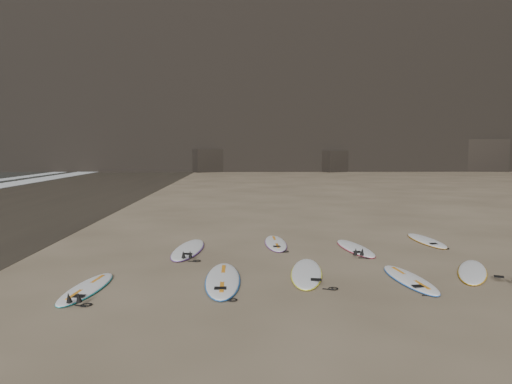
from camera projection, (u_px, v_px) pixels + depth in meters
ground at (323, 274)px, 10.57m from camera, size 240.00×240.00×0.00m
surfboard_0 at (87, 288)px, 9.39m from camera, size 0.76×2.28×0.08m
surfboard_1 at (223, 279)px, 9.97m from camera, size 0.71×2.78×0.10m
surfboard_2 at (307, 272)px, 10.53m from camera, size 0.96×2.65×0.09m
surfboard_3 at (410, 279)px, 10.03m from camera, size 0.78×2.36×0.08m
surfboard_4 at (472, 271)px, 10.65m from camera, size 1.47×2.32×0.08m
surfboard_5 at (188, 249)px, 12.93m from camera, size 0.89×2.79×0.10m
surfboard_6 at (276, 243)px, 13.80m from camera, size 0.60×2.34×0.08m
surfboard_7 at (355, 248)px, 13.12m from camera, size 0.88×2.42×0.08m
surfboard_8 at (426, 240)px, 14.19m from camera, size 0.70×2.34×0.08m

